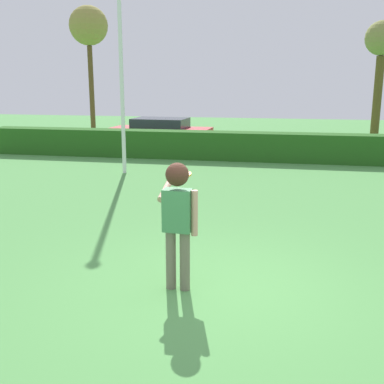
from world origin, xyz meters
The scene contains 8 objects.
ground_plane centered at (0.00, 0.00, 0.00)m, with size 60.00×60.00×0.00m, color #51954A.
person centered at (-0.45, -0.09, 1.11)m, with size 0.56×0.76×1.78m.
frisbee centered at (-0.53, 0.59, 1.49)m, with size 0.27×0.27×0.06m.
lamppost centered at (-3.95, 7.78, 3.79)m, with size 0.24×0.24×6.93m.
hedge_row centered at (0.00, 10.92, 0.50)m, with size 20.53×0.90×1.00m, color #24591A.
parked_car_red centered at (-4.27, 13.35, 0.69)m, with size 4.29×1.99×1.25m.
bare_elm_tree centered at (5.22, 18.84, 4.39)m, with size 1.64×1.64×5.57m.
willow_tree centered at (-9.56, 18.75, 5.48)m, with size 2.04×2.04×6.62m.
Camera 1 is at (0.93, -6.07, 2.84)m, focal length 44.45 mm.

